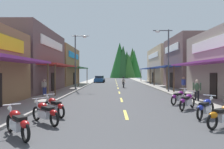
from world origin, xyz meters
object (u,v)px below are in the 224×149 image
object	(u,v)px
streetlamp_left	(78,55)
motorcycle_parked_left_1	(45,112)
pedestrian_browsing	(45,86)
rider_cruising_lead	(123,83)
pedestrian_waiting	(184,84)
parked_car_curbside	(100,79)
motorcycle_parked_right_1	(206,107)
motorcycle_parked_left_2	(54,106)
pedestrian_by_shop	(197,89)
motorcycle_parked_right_0	(224,115)
streetlamp_right	(166,52)
motorcycle_parked_right_2	(187,101)
motorcycle_parked_left_0	(17,122)
motorcycle_parked_right_3	(179,97)

from	to	relation	value
streetlamp_left	motorcycle_parked_left_1	xyz separation A→B (m)	(1.42, -16.10, -3.76)
streetlamp_left	pedestrian_browsing	distance (m)	7.24
rider_cruising_lead	pedestrian_browsing	bearing A→B (deg)	144.61
pedestrian_waiting	parked_car_curbside	size ratio (longest dim) A/B	0.39
motorcycle_parked_right_1	motorcycle_parked_left_2	size ratio (longest dim) A/B	0.98
motorcycle_parked_left_1	pedestrian_by_shop	size ratio (longest dim) A/B	1.00
motorcycle_parked_left_2	pedestrian_browsing	world-z (taller)	pedestrian_browsing
motorcycle_parked_right_0	streetlamp_right	bearing A→B (deg)	54.05
pedestrian_by_shop	pedestrian_browsing	distance (m)	12.76
motorcycle_parked_right_2	motorcycle_parked_left_2	world-z (taller)	same
motorcycle_parked_left_0	pedestrian_waiting	distance (m)	16.65
streetlamp_right	motorcycle_parked_left_2	xyz separation A→B (m)	(-8.44, -11.68, -3.79)
rider_cruising_lead	motorcycle_parked_left_0	bearing A→B (deg)	169.23
motorcycle_parked_right_1	pedestrian_by_shop	xyz separation A→B (m)	(1.65, 5.11, 0.45)
streetlamp_right	pedestrian_waiting	world-z (taller)	streetlamp_right
motorcycle_parked_right_2	motorcycle_parked_left_1	distance (m)	7.95
parked_car_curbside	rider_cruising_lead	bearing A→B (deg)	-161.21
parked_car_curbside	motorcycle_parked_left_2	bearing A→B (deg)	-177.37
motorcycle_parked_right_0	motorcycle_parked_left_1	world-z (taller)	same
motorcycle_parked_right_2	motorcycle_parked_right_3	bearing A→B (deg)	37.04
rider_cruising_lead	pedestrian_by_shop	xyz separation A→B (m)	(4.60, -14.02, 0.28)
motorcycle_parked_left_0	motorcycle_parked_right_3	bearing A→B (deg)	-89.75
motorcycle_parked_right_2	motorcycle_parked_left_2	size ratio (longest dim) A/B	1.01
pedestrian_waiting	motorcycle_parked_right_0	bearing A→B (deg)	56.73
rider_cruising_lead	motorcycle_parked_right_2	bearing A→B (deg)	-169.32
streetlamp_left	motorcycle_parked_right_1	world-z (taller)	streetlamp_left
motorcycle_parked_left_2	pedestrian_by_shop	distance (m)	10.13
motorcycle_parked_right_3	pedestrian_browsing	bearing A→B (deg)	112.58
pedestrian_waiting	motorcycle_parked_right_1	bearing A→B (deg)	55.16
parked_car_curbside	motorcycle_parked_right_0	bearing A→B (deg)	-165.99
motorcycle_parked_right_0	pedestrian_by_shop	bearing A→B (deg)	45.06
rider_cruising_lead	pedestrian_by_shop	size ratio (longest dim) A/B	1.32
motorcycle_parked_left_1	parked_car_curbside	distance (m)	35.36
motorcycle_parked_right_3	pedestrian_waiting	bearing A→B (deg)	24.66
motorcycle_parked_left_1	pedestrian_waiting	world-z (taller)	pedestrian_waiting
rider_cruising_lead	pedestrian_by_shop	bearing A→B (deg)	-160.87
rider_cruising_lead	pedestrian_browsing	distance (m)	12.85
streetlamp_left	streetlamp_right	bearing A→B (deg)	-16.22
motorcycle_parked_right_1	parked_car_curbside	bearing A→B (deg)	55.18
motorcycle_parked_left_1	pedestrian_waiting	size ratio (longest dim) A/B	0.94
motorcycle_parked_right_2	motorcycle_parked_left_0	world-z (taller)	same
pedestrian_by_shop	pedestrian_browsing	size ratio (longest dim) A/B	1.06
streetlamp_left	pedestrian_waiting	xyz separation A→B (m)	(11.08, -4.56, -3.25)
motorcycle_parked_right_2	rider_cruising_lead	size ratio (longest dim) A/B	0.78
motorcycle_parked_left_2	rider_cruising_lead	distance (m)	19.27
motorcycle_parked_right_3	pedestrian_waiting	size ratio (longest dim) A/B	0.93
motorcycle_parked_right_1	motorcycle_parked_left_1	size ratio (longest dim) A/B	1.01
motorcycle_parked_left_1	parked_car_curbside	xyz separation A→B (m)	(-0.11, 35.36, 0.20)
parked_car_curbside	motorcycle_parked_right_1	bearing A→B (deg)	-165.32
pedestrian_by_shop	streetlamp_right	bearing A→B (deg)	24.52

